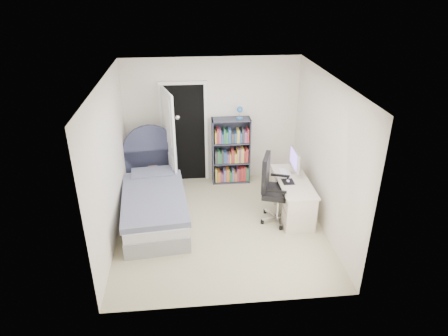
{
  "coord_description": "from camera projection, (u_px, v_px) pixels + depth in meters",
  "views": [
    {
      "loc": [
        -0.5,
        -5.66,
        3.87
      ],
      "look_at": [
        0.07,
        0.05,
        1.07
      ],
      "focal_mm": 32.0,
      "sensor_mm": 36.0,
      "label": 1
    }
  ],
  "objects": [
    {
      "name": "door",
      "position": [
        175.0,
        138.0,
        7.64
      ],
      "size": [
        0.92,
        0.8,
        2.06
      ],
      "color": "black",
      "rests_on": "ground"
    },
    {
      "name": "floor_lamp",
      "position": [
        178.0,
        161.0,
        7.65
      ],
      "size": [
        0.22,
        0.22,
        1.56
      ],
      "color": "silver",
      "rests_on": "ground"
    },
    {
      "name": "bookcase",
      "position": [
        232.0,
        154.0,
        8.02
      ],
      "size": [
        0.75,
        0.32,
        1.6
      ],
      "color": "#373A4C",
      "rests_on": "ground"
    },
    {
      "name": "desk",
      "position": [
        292.0,
        195.0,
        7.02
      ],
      "size": [
        0.54,
        1.35,
        1.11
      ],
      "color": "beige",
      "rests_on": "ground"
    },
    {
      "name": "office_chair",
      "position": [
        274.0,
        186.0,
        6.7
      ],
      "size": [
        0.68,
        0.69,
        1.2
      ],
      "color": "silver",
      "rests_on": "ground"
    },
    {
      "name": "room_shell",
      "position": [
        220.0,
        159.0,
        6.25
      ],
      "size": [
        3.5,
        3.7,
        2.6
      ],
      "color": "tan",
      "rests_on": "ground"
    },
    {
      "name": "nightstand",
      "position": [
        147.0,
        167.0,
        7.92
      ],
      "size": [
        0.43,
        0.43,
        0.63
      ],
      "color": "tan",
      "rests_on": "ground"
    },
    {
      "name": "bed",
      "position": [
        154.0,
        201.0,
        6.94
      ],
      "size": [
        1.22,
        2.28,
        1.35
      ],
      "color": "gray",
      "rests_on": "ground"
    }
  ]
}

